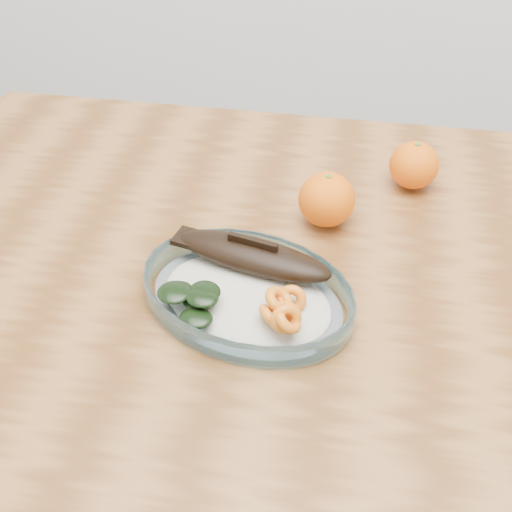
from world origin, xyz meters
name	(u,v)px	position (x,y,z in m)	size (l,w,h in m)	color
dining_table	(326,340)	(0.00, 0.00, 0.65)	(1.20, 0.80, 0.75)	brown
plated_meal	(247,291)	(-0.09, -0.05, 0.77)	(0.56, 0.56, 0.08)	white
orange_left	(327,200)	(-0.02, 0.12, 0.79)	(0.07, 0.07, 0.07)	#FF6705
orange_right	(414,165)	(0.09, 0.22, 0.78)	(0.07, 0.07, 0.07)	#FF6705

